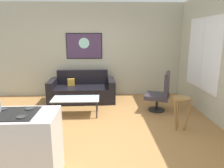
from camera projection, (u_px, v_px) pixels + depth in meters
name	position (u px, v px, depth m)	size (l,w,h in m)	color
ground	(94.00, 128.00, 4.31)	(6.40, 6.40, 0.04)	#A1713E
back_wall	(96.00, 50.00, 6.34)	(6.40, 0.05, 2.80)	#B0AE97
right_wall	(218.00, 57.00, 4.39)	(0.05, 6.40, 2.80)	#B2B29A
couch	(82.00, 91.00, 5.99)	(1.87, 0.91, 0.85)	black
coffee_table	(76.00, 100.00, 4.87)	(1.09, 0.54, 0.41)	silver
armchair	(161.00, 93.00, 5.12)	(0.73, 0.75, 0.99)	black
bar_stool	(181.00, 105.00, 4.09)	(0.38, 0.38, 0.67)	olive
wall_painting	(84.00, 46.00, 6.25)	(1.08, 0.03, 0.77)	black
window	(203.00, 54.00, 4.97)	(0.03, 1.61, 1.71)	silver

